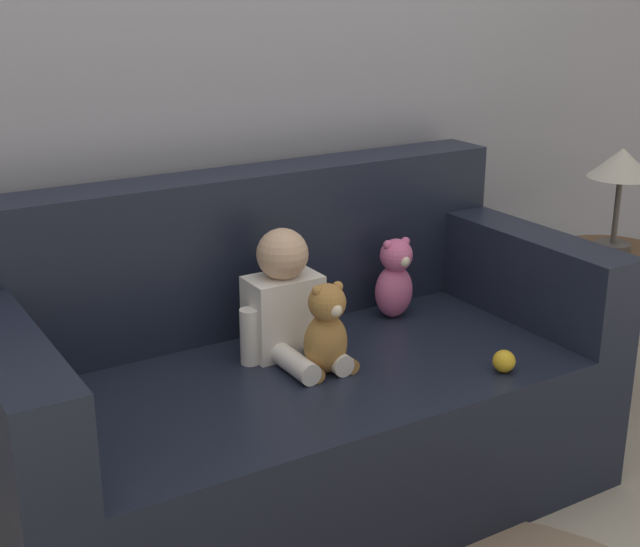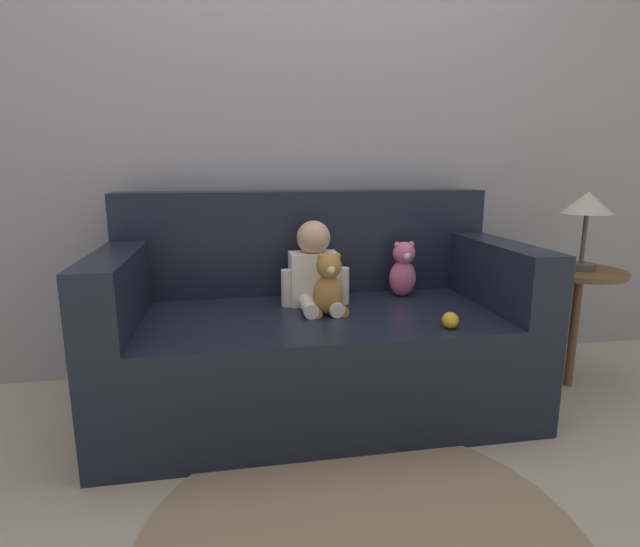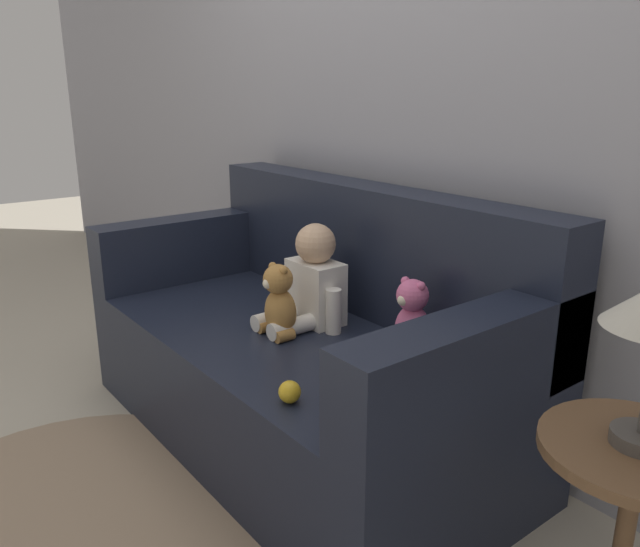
{
  "view_description": "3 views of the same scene",
  "coord_description": "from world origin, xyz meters",
  "px_view_note": "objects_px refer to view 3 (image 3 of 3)",
  "views": [
    {
      "loc": [
        -1.14,
        -1.96,
        1.49
      ],
      "look_at": [
        0.05,
        -0.02,
        0.7
      ],
      "focal_mm": 50.0,
      "sensor_mm": 36.0,
      "label": 1
    },
    {
      "loc": [
        -0.35,
        -2.0,
        1.04
      ],
      "look_at": [
        0.01,
        -0.02,
        0.6
      ],
      "focal_mm": 28.0,
      "sensor_mm": 36.0,
      "label": 2
    },
    {
      "loc": [
        1.71,
        -1.21,
        1.27
      ],
      "look_at": [
        0.15,
        0.0,
        0.68
      ],
      "focal_mm": 35.0,
      "sensor_mm": 36.0,
      "label": 3
    }
  ],
  "objects_px": {
    "person_baby": "(312,284)",
    "couch": "(307,352)",
    "plush_toy_side": "(412,318)",
    "toy_ball": "(290,392)",
    "teddy_bear_brown": "(279,302)"
  },
  "relations": [
    {
      "from": "couch",
      "to": "toy_ball",
      "type": "xyz_separation_m",
      "value": [
        0.45,
        -0.39,
        0.14
      ]
    },
    {
      "from": "person_baby",
      "to": "plush_toy_side",
      "type": "xyz_separation_m",
      "value": [
        0.43,
        0.07,
        -0.02
      ]
    },
    {
      "from": "person_baby",
      "to": "toy_ball",
      "type": "bearing_deg",
      "value": -43.1
    },
    {
      "from": "couch",
      "to": "toy_ball",
      "type": "bearing_deg",
      "value": -41.22
    },
    {
      "from": "couch",
      "to": "person_baby",
      "type": "relative_size",
      "value": 4.73
    },
    {
      "from": "couch",
      "to": "toy_ball",
      "type": "relative_size",
      "value": 27.78
    },
    {
      "from": "toy_ball",
      "to": "teddy_bear_brown",
      "type": "bearing_deg",
      "value": 148.96
    },
    {
      "from": "plush_toy_side",
      "to": "toy_ball",
      "type": "relative_size",
      "value": 4.13
    },
    {
      "from": "couch",
      "to": "toy_ball",
      "type": "distance_m",
      "value": 0.61
    },
    {
      "from": "plush_toy_side",
      "to": "couch",
      "type": "bearing_deg",
      "value": -167.34
    },
    {
      "from": "teddy_bear_brown",
      "to": "plush_toy_side",
      "type": "distance_m",
      "value": 0.47
    },
    {
      "from": "person_baby",
      "to": "couch",
      "type": "bearing_deg",
      "value": -102.67
    },
    {
      "from": "couch",
      "to": "plush_toy_side",
      "type": "relative_size",
      "value": 6.73
    },
    {
      "from": "toy_ball",
      "to": "couch",
      "type": "bearing_deg",
      "value": 138.78
    },
    {
      "from": "teddy_bear_brown",
      "to": "toy_ball",
      "type": "xyz_separation_m",
      "value": [
        0.42,
        -0.25,
        -0.09
      ]
    }
  ]
}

